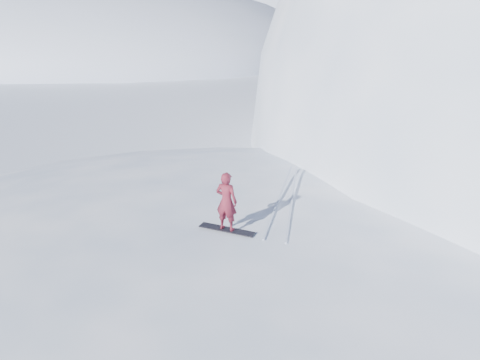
{
  "coord_description": "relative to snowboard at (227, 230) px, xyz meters",
  "views": [
    {
      "loc": [
        2.52,
        -7.69,
        8.2
      ],
      "look_at": [
        -1.92,
        3.8,
        3.5
      ],
      "focal_mm": 35.0,
      "sensor_mm": 36.0,
      "label": 1
    }
  ],
  "objects": [
    {
      "name": "far_ridge_a",
      "position": [
        -68.08,
        57.2,
        -2.41
      ],
      "size": [
        120.0,
        70.0,
        28.0
      ],
      "primitive_type": "ellipsoid",
      "color": "white",
      "rests_on": "ground"
    },
    {
      "name": "near_ridge",
      "position": [
        2.92,
        0.2,
        -2.41
      ],
      "size": [
        36.0,
        28.0,
        4.8
      ],
      "primitive_type": "ellipsoid",
      "color": "white",
      "rests_on": "ground"
    },
    {
      "name": "board_tracks",
      "position": [
        0.88,
        2.78,
        0.01
      ],
      "size": [
        1.53,
        5.95,
        0.04
      ],
      "color": "silver",
      "rests_on": "ground"
    },
    {
      "name": "wind_bumps",
      "position": [
        1.36,
        -0.68,
        -2.41
      ],
      "size": [
        16.0,
        14.4,
        1.0
      ],
      "color": "white",
      "rests_on": "ground"
    },
    {
      "name": "snowboard",
      "position": [
        0.0,
        0.0,
        0.0
      ],
      "size": [
        1.59,
        0.36,
        0.03
      ],
      "primitive_type": "cube",
      "rotation": [
        0.0,
        0.0,
        -0.04
      ],
      "color": "black",
      "rests_on": "near_ridge"
    },
    {
      "name": "far_ridge_c",
      "position": [
        -38.08,
        107.2,
        -2.41
      ],
      "size": [
        140.0,
        90.0,
        36.0
      ],
      "primitive_type": "ellipsoid",
      "color": "white",
      "rests_on": "ground"
    },
    {
      "name": "snowboarder",
      "position": [
        0.0,
        0.0,
        0.83
      ],
      "size": [
        0.61,
        0.42,
        1.64
      ],
      "primitive_type": "imported",
      "rotation": [
        0.0,
        0.0,
        3.1
      ],
      "color": "maroon",
      "rests_on": "snowboard"
    }
  ]
}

